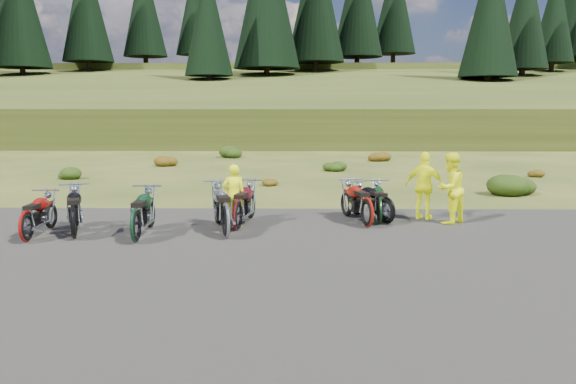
{
  "coord_description": "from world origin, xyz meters",
  "views": [
    {
      "loc": [
        0.77,
        -12.5,
        2.98
      ],
      "look_at": [
        0.52,
        1.52,
        0.9
      ],
      "focal_mm": 35.0,
      "sensor_mm": 36.0,
      "label": 1
    }
  ],
  "objects_px": {
    "motorcycle_0": "(74,240)",
    "person_middle": "(234,196)",
    "motorcycle_3": "(227,239)",
    "motorcycle_7": "(379,225)"
  },
  "relations": [
    {
      "from": "motorcycle_0",
      "to": "motorcycle_7",
      "type": "distance_m",
      "value": 7.47
    },
    {
      "from": "motorcycle_7",
      "to": "person_middle",
      "type": "relative_size",
      "value": 1.25
    },
    {
      "from": "motorcycle_0",
      "to": "person_middle",
      "type": "distance_m",
      "value": 3.89
    },
    {
      "from": "motorcycle_7",
      "to": "person_middle",
      "type": "xyz_separation_m",
      "value": [
        -3.74,
        -0.31,
        0.79
      ]
    },
    {
      "from": "motorcycle_7",
      "to": "person_middle",
      "type": "height_order",
      "value": "person_middle"
    },
    {
      "from": "motorcycle_3",
      "to": "motorcycle_7",
      "type": "distance_m",
      "value": 4.11
    },
    {
      "from": "person_middle",
      "to": "motorcycle_3",
      "type": "bearing_deg",
      "value": 80.76
    },
    {
      "from": "motorcycle_0",
      "to": "person_middle",
      "type": "relative_size",
      "value": 1.39
    },
    {
      "from": "motorcycle_7",
      "to": "person_middle",
      "type": "bearing_deg",
      "value": 98.9
    },
    {
      "from": "motorcycle_0",
      "to": "motorcycle_7",
      "type": "height_order",
      "value": "motorcycle_0"
    }
  ]
}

